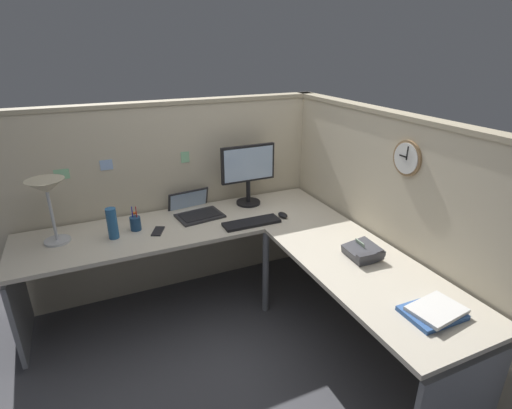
{
  "coord_description": "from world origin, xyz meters",
  "views": [
    {
      "loc": [
        -0.97,
        -2.18,
        1.98
      ],
      "look_at": [
        0.09,
        0.2,
        0.91
      ],
      "focal_mm": 27.59,
      "sensor_mm": 36.0,
      "label": 1
    }
  ],
  "objects": [
    {
      "name": "pinned_note_middle",
      "position": [
        -0.24,
        0.82,
        1.14
      ],
      "size": [
        0.07,
        0.0,
        0.09
      ],
      "primitive_type": "cube",
      "color": "#8CCC99"
    },
    {
      "name": "ground_plane",
      "position": [
        0.0,
        0.0,
        0.0
      ],
      "size": [
        6.8,
        6.8,
        0.0
      ],
      "primitive_type": "plane",
      "color": "#47474C"
    },
    {
      "name": "wall_clock",
      "position": [
        0.82,
        -0.44,
        1.33
      ],
      "size": [
        0.04,
        0.22,
        0.22
      ],
      "color": "olive"
    },
    {
      "name": "pinned_note_rightmost",
      "position": [
        -0.84,
        0.82,
        1.15
      ],
      "size": [
        0.09,
        0.0,
        0.08
      ],
      "primitive_type": "cube",
      "color": "#99B7E5"
    },
    {
      "name": "desk_lamp_dome",
      "position": [
        -1.23,
        0.54,
        1.09
      ],
      "size": [
        0.24,
        0.24,
        0.44
      ],
      "color": "#B7BABF",
      "rests_on": "desk"
    },
    {
      "name": "book_stack",
      "position": [
        0.49,
        -1.08,
        0.75
      ],
      "size": [
        0.3,
        0.23,
        0.04
      ],
      "color": "#335999",
      "rests_on": "desk"
    },
    {
      "name": "keyboard",
      "position": [
        0.09,
        0.26,
        0.74
      ],
      "size": [
        0.43,
        0.14,
        0.02
      ],
      "primitive_type": "cube",
      "rotation": [
        0.0,
        0.0,
        0.0
      ],
      "color": "black",
      "rests_on": "desk"
    },
    {
      "name": "pen_cup",
      "position": [
        -0.71,
        0.51,
        0.78
      ],
      "size": [
        0.08,
        0.08,
        0.18
      ],
      "color": "navy",
      "rests_on": "desk"
    },
    {
      "name": "computer_mouse",
      "position": [
        0.36,
        0.28,
        0.75
      ],
      "size": [
        0.06,
        0.1,
        0.03
      ],
      "primitive_type": "ellipsoid",
      "color": "black",
      "rests_on": "desk"
    },
    {
      "name": "cubicle_wall_right",
      "position": [
        0.87,
        -0.27,
        0.79
      ],
      "size": [
        0.12,
        2.37,
        1.58
      ],
      "color": "beige",
      "rests_on": "ground"
    },
    {
      "name": "monitor",
      "position": [
        0.22,
        0.64,
        1.02
      ],
      "size": [
        0.46,
        0.2,
        0.5
      ],
      "color": "black",
      "rests_on": "desk"
    },
    {
      "name": "cell_phone",
      "position": [
        -0.58,
        0.41,
        0.73
      ],
      "size": [
        0.12,
        0.16,
        0.01
      ],
      "primitive_type": "cube",
      "rotation": [
        0.0,
        0.0,
        -0.43
      ],
      "color": "black",
      "rests_on": "desk"
    },
    {
      "name": "office_phone",
      "position": [
        0.53,
        -0.48,
        0.77
      ],
      "size": [
        0.2,
        0.22,
        0.11
      ],
      "color": "#38383D",
      "rests_on": "desk"
    },
    {
      "name": "desk",
      "position": [
        -0.15,
        -0.05,
        0.63
      ],
      "size": [
        2.35,
        2.15,
        0.73
      ],
      "color": "beige",
      "rests_on": "ground"
    },
    {
      "name": "laptop",
      "position": [
        -0.24,
        0.64,
        0.75
      ],
      "size": [
        0.39,
        0.42,
        0.22
      ],
      "color": "#232326",
      "rests_on": "desk"
    },
    {
      "name": "thermos_flask",
      "position": [
        -0.87,
        0.44,
        0.84
      ],
      "size": [
        0.07,
        0.07,
        0.22
      ],
      "primitive_type": "cylinder",
      "color": "#26598C",
      "rests_on": "desk"
    },
    {
      "name": "pinned_note_leftmost",
      "position": [
        -1.14,
        0.82,
        1.12
      ],
      "size": [
        0.1,
        0.0,
        0.07
      ],
      "primitive_type": "cube",
      "color": "#8CCC99"
    },
    {
      "name": "cubicle_wall_back",
      "position": [
        -0.36,
        0.87,
        0.79
      ],
      "size": [
        2.57,
        0.12,
        1.58
      ],
      "color": "beige",
      "rests_on": "ground"
    }
  ]
}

